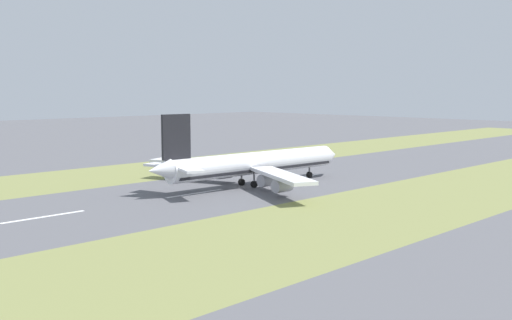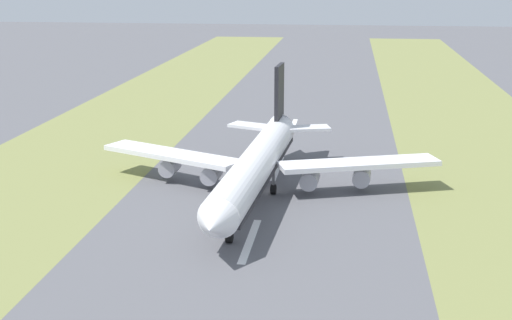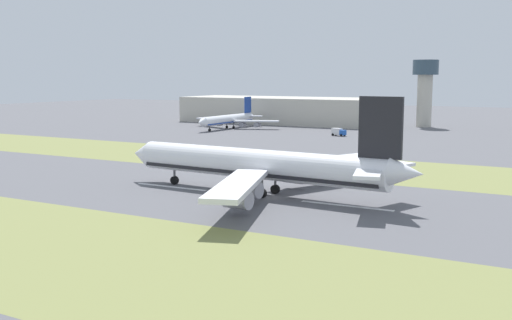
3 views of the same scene
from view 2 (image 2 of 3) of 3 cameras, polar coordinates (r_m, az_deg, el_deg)
The scene contains 6 objects.
ground_plane at distance 129.51m, azimuth 1.02°, elevation -2.49°, with size 800.00×800.00×0.00m, color #56565B.
grass_median_east at distance 141.53m, azimuth -17.40°, elevation -1.66°, with size 40.00×600.00×0.01m, color olive.
centreline_dash_near at distance 182.81m, azimuth 2.97°, elevation 2.70°, with size 1.20×18.00×0.01m, color silver.
centreline_dash_mid at distance 144.13m, azimuth 1.71°, elevation -0.66°, with size 1.20×18.00×0.01m, color silver.
centreline_dash_far at distance 106.43m, azimuth -0.48°, elevation -6.45°, with size 1.20×18.00×0.01m, color silver.
airplane_main_jet at distance 125.37m, azimuth 0.16°, elevation -0.21°, with size 64.04×67.20×20.20m.
Camera 2 is at (-13.70, 122.74, 39.00)m, focal length 50.00 mm.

